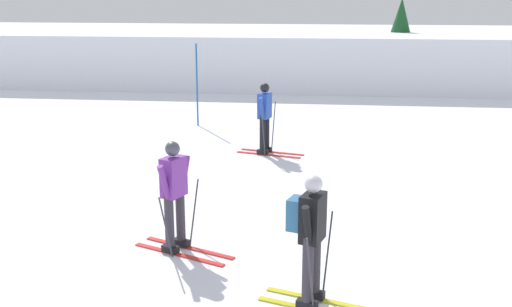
# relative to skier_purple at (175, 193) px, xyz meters

# --- Properties ---
(ground_plane) EXTENTS (120.00, 120.00, 0.00)m
(ground_plane) POSITION_rel_skier_purple_xyz_m (4.00, 0.53, -0.92)
(ground_plane) COLOR white
(far_snow_ridge) EXTENTS (80.00, 9.00, 2.10)m
(far_snow_ridge) POSITION_rel_skier_purple_xyz_m (4.00, 18.84, 0.14)
(far_snow_ridge) COLOR white
(far_snow_ridge) RESTS_ON ground
(skier_purple) EXTENTS (1.62, 0.97, 1.71)m
(skier_purple) POSITION_rel_skier_purple_xyz_m (0.00, 0.00, 0.00)
(skier_purple) COLOR red
(skier_purple) RESTS_ON ground
(skier_black) EXTENTS (1.64, 0.96, 1.71)m
(skier_black) POSITION_rel_skier_purple_xyz_m (2.06, -1.45, 0.04)
(skier_black) COLOR gold
(skier_black) RESTS_ON ground
(skier_blue) EXTENTS (1.64, 0.98, 1.71)m
(skier_blue) POSITION_rel_skier_purple_xyz_m (0.80, 5.84, 0.00)
(skier_blue) COLOR red
(skier_blue) RESTS_ON ground
(trail_marker_pole) EXTENTS (0.05, 0.05, 2.36)m
(trail_marker_pole) POSITION_rel_skier_purple_xyz_m (-1.44, 8.76, 0.27)
(trail_marker_pole) COLOR #1E56AD
(trail_marker_pole) RESTS_ON ground
(conifer_far_left) EXTENTS (1.51, 1.51, 3.50)m
(conifer_far_left) POSITION_rel_skier_purple_xyz_m (5.28, 17.98, 1.26)
(conifer_far_left) COLOR #513823
(conifer_far_left) RESTS_ON ground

